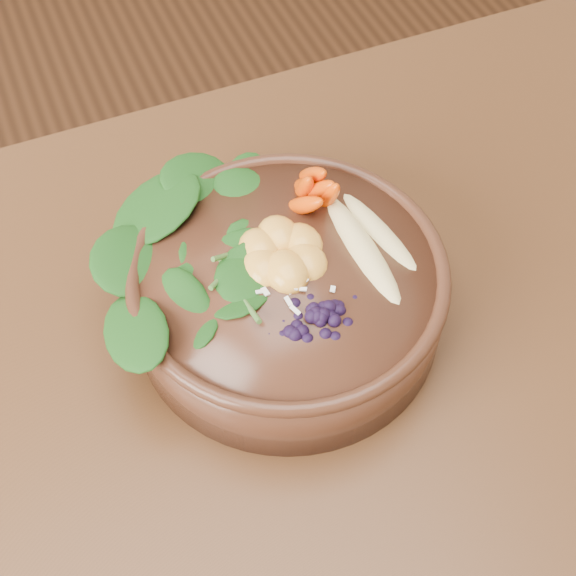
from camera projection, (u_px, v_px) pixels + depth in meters
name	position (u px, v px, depth m)	size (l,w,h in m)	color
dining_table	(221.00, 540.00, 0.69)	(1.60, 0.90, 0.75)	#331C0C
stoneware_bowl	(288.00, 295.00, 0.69)	(0.27, 0.27, 0.07)	#452415
kale_heap	(217.00, 221.00, 0.66)	(0.18, 0.16, 0.04)	#1C4F17
carrot_cluster	(308.00, 164.00, 0.68)	(0.06, 0.06, 0.07)	#E03800
banana_halves	(372.00, 229.00, 0.67)	(0.06, 0.15, 0.03)	#E0CC84
mandarin_cluster	(282.00, 243.00, 0.66)	(0.08, 0.08, 0.03)	gold
blueberry_pile	(318.00, 307.00, 0.62)	(0.12, 0.09, 0.04)	black
coconut_flakes	(299.00, 283.00, 0.65)	(0.08, 0.06, 0.01)	white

